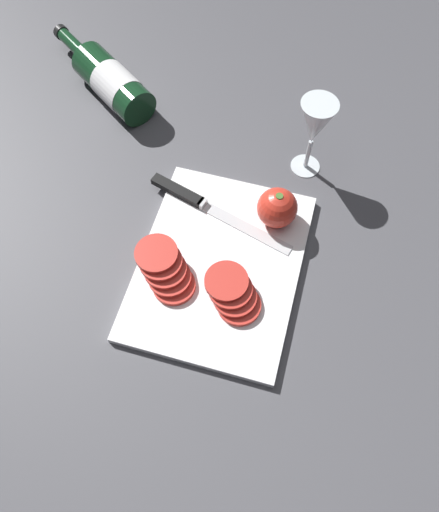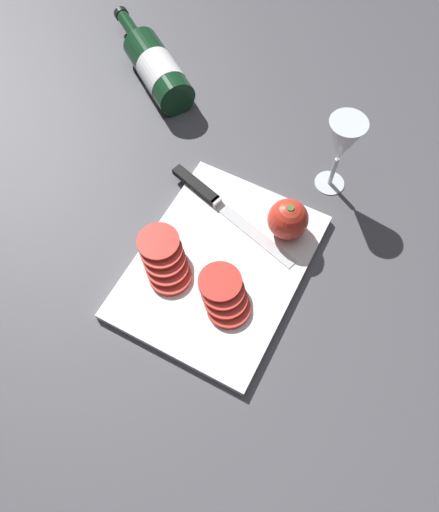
{
  "view_description": "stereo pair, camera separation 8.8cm",
  "coord_description": "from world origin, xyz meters",
  "px_view_note": "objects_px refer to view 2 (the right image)",
  "views": [
    {
      "loc": [
        0.49,
        0.09,
        0.83
      ],
      "look_at": [
        0.09,
        -0.03,
        0.05
      ],
      "focal_mm": 35.0,
      "sensor_mm": 36.0,
      "label": 1
    },
    {
      "loc": [
        0.45,
        0.17,
        0.83
      ],
      "look_at": [
        0.09,
        -0.03,
        0.05
      ],
      "focal_mm": 35.0,
      "sensor_mm": 36.0,
      "label": 2
    }
  ],
  "objects_px": {
    "wine_bottle": "(157,68)",
    "knife": "(208,195)",
    "tomato_slice_stack_near": "(224,295)",
    "tomato_slice_stack_far": "(164,259)",
    "wine_glass": "(342,144)",
    "whole_tomato": "(288,219)"
  },
  "relations": [
    {
      "from": "knife",
      "to": "whole_tomato",
      "type": "bearing_deg",
      "value": 17.19
    },
    {
      "from": "wine_bottle",
      "to": "whole_tomato",
      "type": "distance_m",
      "value": 0.48
    },
    {
      "from": "wine_bottle",
      "to": "knife",
      "type": "bearing_deg",
      "value": 47.48
    },
    {
      "from": "tomato_slice_stack_near",
      "to": "wine_glass",
      "type": "bearing_deg",
      "value": 168.47
    },
    {
      "from": "whole_tomato",
      "to": "knife",
      "type": "xyz_separation_m",
      "value": [
        0.0,
        -0.17,
        -0.03
      ]
    },
    {
      "from": "wine_glass",
      "to": "tomato_slice_stack_far",
      "type": "relative_size",
      "value": 1.5
    },
    {
      "from": "wine_bottle",
      "to": "knife",
      "type": "distance_m",
      "value": 0.35
    },
    {
      "from": "knife",
      "to": "tomato_slice_stack_near",
      "type": "bearing_deg",
      "value": -37.85
    },
    {
      "from": "knife",
      "to": "tomato_slice_stack_far",
      "type": "distance_m",
      "value": 0.17
    },
    {
      "from": "tomato_slice_stack_near",
      "to": "tomato_slice_stack_far",
      "type": "relative_size",
      "value": 0.92
    },
    {
      "from": "tomato_slice_stack_near",
      "to": "tomato_slice_stack_far",
      "type": "bearing_deg",
      "value": -94.53
    },
    {
      "from": "wine_glass",
      "to": "knife",
      "type": "distance_m",
      "value": 0.27
    },
    {
      "from": "whole_tomato",
      "to": "knife",
      "type": "distance_m",
      "value": 0.17
    },
    {
      "from": "tomato_slice_stack_far",
      "to": "tomato_slice_stack_near",
      "type": "bearing_deg",
      "value": 85.47
    },
    {
      "from": "wine_bottle",
      "to": "whole_tomato",
      "type": "relative_size",
      "value": 3.92
    },
    {
      "from": "tomato_slice_stack_near",
      "to": "whole_tomato",
      "type": "bearing_deg",
      "value": 168.42
    },
    {
      "from": "wine_bottle",
      "to": "tomato_slice_stack_far",
      "type": "xyz_separation_m",
      "value": [
        0.4,
        0.26,
        -0.0
      ]
    },
    {
      "from": "wine_bottle",
      "to": "knife",
      "type": "xyz_separation_m",
      "value": [
        0.24,
        0.26,
        -0.02
      ]
    },
    {
      "from": "wine_bottle",
      "to": "knife",
      "type": "relative_size",
      "value": 0.99
    },
    {
      "from": "tomato_slice_stack_far",
      "to": "wine_bottle",
      "type": "bearing_deg",
      "value": -147.23
    },
    {
      "from": "wine_glass",
      "to": "knife",
      "type": "height_order",
      "value": "wine_glass"
    },
    {
      "from": "wine_bottle",
      "to": "tomato_slice_stack_near",
      "type": "xyz_separation_m",
      "value": [
        0.41,
        0.39,
        -0.01
      ]
    }
  ]
}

